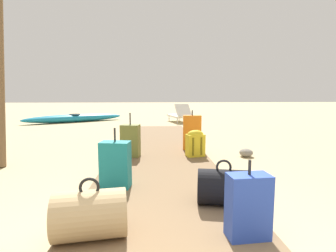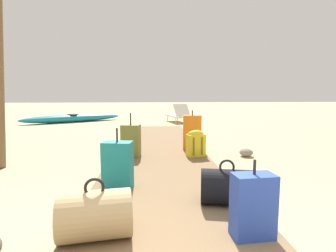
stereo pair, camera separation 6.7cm
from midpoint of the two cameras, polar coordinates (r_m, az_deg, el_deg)
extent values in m
plane|color=tan|center=(4.67, -1.99, -8.65)|extent=(60.00, 60.00, 0.00)
cube|color=brown|center=(5.47, -2.30, -5.87)|extent=(1.83, 8.34, 0.08)
cylinder|color=tan|center=(2.39, -15.92, -17.62)|extent=(0.63, 0.48, 0.40)
torus|color=black|center=(2.30, -16.12, -12.42)|extent=(0.17, 0.05, 0.16)
cube|color=#197A7F|center=(3.46, -11.13, -8.04)|extent=(0.39, 0.27, 0.58)
cylinder|color=black|center=(3.38, -11.28, -1.86)|extent=(0.02, 0.02, 0.17)
cylinder|color=black|center=(3.00, 11.59, -12.49)|extent=(0.60, 0.47, 0.38)
torus|color=black|center=(2.94, 11.70, -8.47)|extent=(0.17, 0.05, 0.16)
cube|color=orange|center=(5.64, 4.78, -1.36)|extent=(0.39, 0.21, 0.72)
cylinder|color=black|center=(5.60, 4.82, 2.80)|extent=(0.02, 0.02, 0.10)
cube|color=#2847B7|center=(2.39, 16.74, -15.86)|extent=(0.35, 0.22, 0.53)
cylinder|color=black|center=(2.29, 17.03, -8.29)|extent=(0.02, 0.02, 0.12)
cube|color=gold|center=(5.08, 5.49, -4.06)|extent=(0.36, 0.27, 0.41)
ellipsoid|color=gold|center=(5.05, 5.52, -1.77)|extent=(0.34, 0.26, 0.16)
cylinder|color=#6D5E11|center=(4.96, 5.06, -4.34)|extent=(0.04, 0.04, 0.33)
cylinder|color=#6D5E11|center=(5.02, 6.79, -4.22)|extent=(0.04, 0.04, 0.33)
cube|color=olive|center=(5.06, -8.21, -3.09)|extent=(0.37, 0.30, 0.60)
cylinder|color=black|center=(5.00, -8.29, 1.50)|extent=(0.02, 0.02, 0.22)
cube|color=white|center=(11.61, 1.69, 2.13)|extent=(0.92, 1.50, 0.08)
cube|color=white|center=(11.03, 2.73, 3.32)|extent=(0.70, 0.61, 0.51)
cylinder|color=silver|center=(12.08, -0.27, 1.61)|extent=(0.04, 0.04, 0.22)
cylinder|color=silver|center=(12.23, 1.87, 1.67)|extent=(0.04, 0.04, 0.22)
cylinder|color=silver|center=(11.02, 1.48, 1.08)|extent=(0.04, 0.04, 0.22)
cylinder|color=silver|center=(11.19, 3.80, 1.15)|extent=(0.04, 0.04, 0.22)
ellipsoid|color=teal|center=(12.28, -19.60, 1.56)|extent=(3.95, 2.68, 0.34)
torus|color=black|center=(12.26, -19.63, 2.27)|extent=(0.67, 0.67, 0.05)
ellipsoid|color=gray|center=(5.61, 15.85, -5.39)|extent=(0.33, 0.33, 0.16)
camera|label=1|loc=(0.03, 89.67, 0.04)|focal=28.85mm
camera|label=2|loc=(0.03, -90.33, -0.04)|focal=28.85mm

